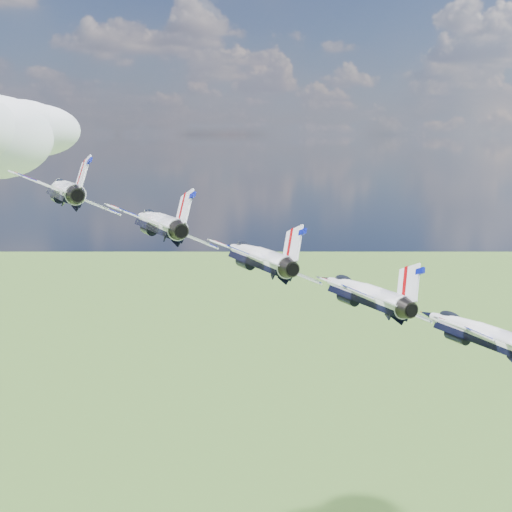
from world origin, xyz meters
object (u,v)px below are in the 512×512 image
jet_2 (256,256)px  jet_3 (361,292)px  jet_1 (157,222)px  jet_4 (473,331)px  jet_0 (64,190)px

jet_2 → jet_3: (7.88, -7.82, -3.25)m
jet_2 → jet_1: bearing=140.8°
jet_3 → jet_4: (7.88, -7.82, -3.25)m
jet_0 → jet_4: size_ratio=1.00×
jet_0 → jet_4: 46.28m
jet_1 → jet_3: 23.14m
jet_0 → jet_3: (23.65, -23.46, -9.76)m
jet_1 → jet_3: size_ratio=1.00×
jet_3 → jet_1: bearing=140.8°
jet_3 → jet_4: 11.57m
jet_0 → jet_4: bearing=-39.2°
jet_0 → jet_1: (7.88, -7.82, -3.25)m
jet_3 → jet_4: size_ratio=1.00×
jet_1 → jet_4: jet_1 is taller
jet_3 → jet_0: bearing=140.8°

